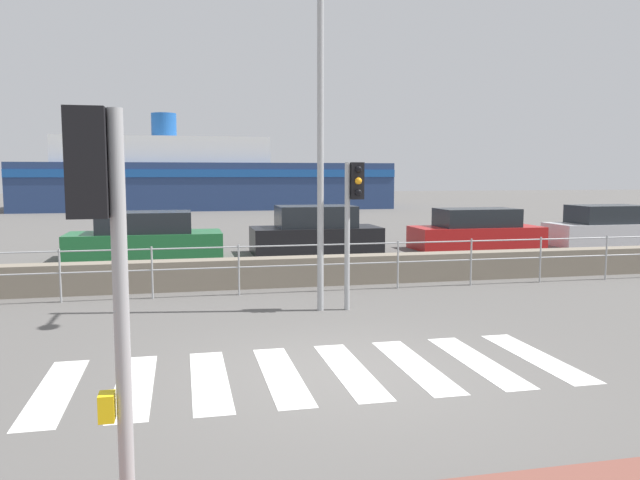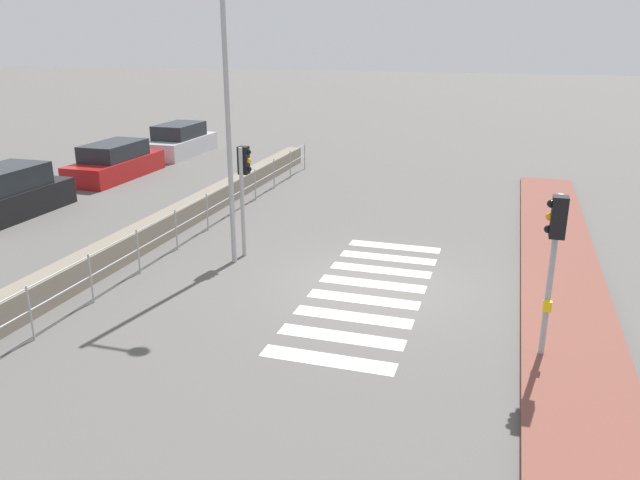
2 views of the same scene
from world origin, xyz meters
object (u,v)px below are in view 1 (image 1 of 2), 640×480
at_px(streetlamp, 323,82).
at_px(parked_car_black, 316,233).
at_px(parked_car_red, 476,231).
at_px(ferry_boat, 200,179).
at_px(parked_car_silver, 606,228).
at_px(traffic_light_near, 102,240).
at_px(parked_car_green, 145,238).
at_px(traffic_light_far, 353,202).

height_order(streetlamp, parked_car_black, streetlamp).
height_order(streetlamp, parked_car_red, streetlamp).
xyz_separation_m(ferry_boat, parked_car_silver, (13.53, -27.92, -1.58)).
distance_m(traffic_light_near, parked_car_red, 18.67).
distance_m(ferry_boat, parked_car_silver, 31.06).
xyz_separation_m(ferry_boat, parked_car_green, (-2.50, -27.92, -1.59)).
bearing_deg(traffic_light_near, parked_car_red, 56.23).
distance_m(streetlamp, parked_car_green, 9.98).
xyz_separation_m(streetlamp, parked_car_black, (1.71, 8.60, -3.51)).
bearing_deg(parked_car_silver, traffic_light_near, -134.92).
height_order(traffic_light_far, parked_car_black, traffic_light_far).
bearing_deg(traffic_light_near, traffic_light_far, 62.87).
bearing_deg(parked_car_green, traffic_light_near, -87.75).
bearing_deg(ferry_boat, streetlamp, -88.26).
relative_size(traffic_light_far, parked_car_green, 0.60).
bearing_deg(parked_car_red, ferry_boat, 106.85).
distance_m(traffic_light_far, parked_car_red, 10.89).
bearing_deg(traffic_light_near, streetlamp, 66.41).
bearing_deg(parked_car_red, parked_car_silver, 0.00).
bearing_deg(ferry_boat, parked_car_silver, -64.13).
height_order(traffic_light_far, streetlamp, streetlamp).
distance_m(ferry_boat, parked_car_green, 28.07).
distance_m(traffic_light_near, streetlamp, 7.76).
height_order(traffic_light_near, parked_car_silver, traffic_light_near).
distance_m(traffic_light_near, ferry_boat, 43.42).
xyz_separation_m(streetlamp, parked_car_silver, (12.43, 8.60, -3.55)).
xyz_separation_m(traffic_light_far, ferry_boat, (-1.71, 36.35, 0.16)).
bearing_deg(parked_car_green, parked_car_black, 0.00).
relative_size(parked_car_black, parked_car_silver, 0.99).
height_order(parked_car_green, parked_car_black, parked_car_black).
relative_size(streetlamp, parked_car_green, 1.48).
bearing_deg(traffic_light_far, parked_car_silver, 35.50).
relative_size(traffic_light_near, streetlamp, 0.44).
height_order(traffic_light_far, parked_car_silver, traffic_light_far).
height_order(streetlamp, parked_car_green, streetlamp).
height_order(traffic_light_far, parked_car_red, traffic_light_far).
height_order(traffic_light_far, parked_car_green, traffic_light_far).
bearing_deg(parked_car_black, parked_car_green, -180.00).
bearing_deg(parked_car_silver, parked_car_black, 180.00).
relative_size(traffic_light_far, ferry_boat, 0.11).
height_order(traffic_light_near, parked_car_black, traffic_light_near).
distance_m(streetlamp, ferry_boat, 36.59).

